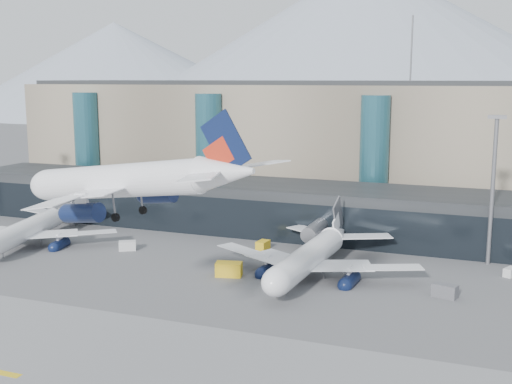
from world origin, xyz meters
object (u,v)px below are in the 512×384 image
Objects in this scene: veh_a at (127,246)px; veh_f at (29,230)px; jet_parked_mid at (315,246)px; veh_d at (510,272)px; hero_jet at (140,172)px; jet_parked_left at (35,221)px; veh_c at (445,291)px; veh_h at (229,269)px; lightmast_mid at (493,182)px; veh_g at (346,268)px; veh_b at (263,245)px.

veh_f is at bearing 141.23° from veh_a.
veh_d is (30.18, 9.34, -3.82)m from jet_parked_mid.
hero_jet is at bearing -86.70° from veh_a.
veh_d is 92.26m from veh_f.
jet_parked_left is at bearing -137.25° from veh_f.
veh_d is at bearing -69.80° from jet_parked_mid.
veh_c is 0.84× the size of veh_h.
hero_jet is (-33.86, -57.04, 7.66)m from lightmast_mid.
lightmast_mid is 0.69× the size of jet_parked_mid.
jet_parked_mid is at bearing -101.51° from veh_f.
veh_c is (57.50, -5.81, 0.11)m from veh_a.
veh_g is (41.18, 1.35, -0.21)m from veh_a.
hero_jet is 51.00m from veh_c.
veh_h reaches higher than veh_a.
lightmast_mid is 28.93m from veh_g.
jet_parked_mid reaches higher than veh_c.
veh_c is at bearing -9.10° from veh_h.
veh_c is (28.36, 36.77, -21.10)m from hero_jet.
veh_a reaches higher than veh_b.
jet_parked_left is 15.32× the size of veh_g.
lightmast_mid is at bearing -18.16° from veh_a.
lightmast_mid is 6.10× the size of veh_h.
veh_g is 0.55× the size of veh_h.
lightmast_mid is 15.44m from veh_d.
veh_d is 1.09× the size of veh_g.
lightmast_mid reaches higher than veh_f.
veh_d reaches higher than veh_g.
lightmast_mid is at bearing -91.52° from jet_parked_left.
veh_f reaches higher than veh_b.
lightmast_mid reaches higher than jet_parked_left.
jet_parked_left reaches higher than veh_h.
veh_a is 0.91× the size of veh_f.
jet_parked_left reaches higher than veh_b.
jet_parked_mid is 62.22m from veh_f.
jet_parked_mid is 14.86× the size of veh_d.
hero_jet is 55.78m from veh_a.
veh_c is (77.57, -4.67, -3.29)m from jet_parked_left.
veh_f is (-25.56, 3.45, 0.08)m from veh_a.
veh_a is (-63.00, -14.46, -13.54)m from lightmast_mid.
veh_g is (4.80, 2.38, -3.87)m from jet_parked_mid.
veh_a is 25.28m from veh_b.
jet_parked_mid is at bearing 89.91° from hero_jet.
veh_a is 25.23m from veh_h.
veh_c is 17.82m from veh_g.
veh_b is (-12.94, 10.48, -3.70)m from jet_parked_mid.
veh_g is (-16.32, 7.16, -0.31)m from veh_c.
jet_parked_left reaches higher than veh_a.
veh_c is 33.60m from veh_h.
veh_f is (-92.13, -4.86, 0.24)m from veh_d.
jet_parked_mid is (-26.62, -15.49, -9.88)m from lightmast_mid.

